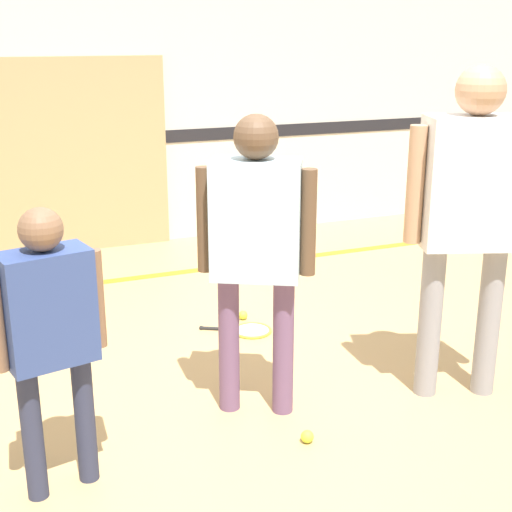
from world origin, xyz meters
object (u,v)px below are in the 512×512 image
(person_student_right, at_px, (470,200))
(tennis_ball_by_spare_racket, at_px, (243,315))
(person_instructor, at_px, (256,235))
(tennis_ball_near_instructor, at_px, (307,437))
(racket_spare_on_floor, at_px, (249,330))
(person_student_left, at_px, (49,323))

(person_student_right, relative_size, tennis_ball_by_spare_racket, 27.66)
(person_instructor, relative_size, tennis_ball_by_spare_racket, 24.27)
(tennis_ball_near_instructor, bearing_deg, racket_spare_on_floor, 80.25)
(person_instructor, distance_m, tennis_ball_by_spare_racket, 1.60)
(person_student_left, bearing_deg, tennis_ball_by_spare_racket, 34.24)
(person_student_right, distance_m, tennis_ball_by_spare_racket, 1.97)
(person_student_right, xyz_separation_m, racket_spare_on_floor, (-0.77, 1.24, -1.12))
(person_student_left, relative_size, tennis_ball_by_spare_racket, 19.79)
(person_student_left, bearing_deg, tennis_ball_near_instructor, -16.28)
(person_student_right, xyz_separation_m, tennis_ball_by_spare_racket, (-0.73, 1.46, -1.10))
(tennis_ball_near_instructor, height_order, tennis_ball_by_spare_racket, same)
(person_instructor, bearing_deg, person_student_left, -134.85)
(person_student_right, xyz_separation_m, tennis_ball_near_instructor, (-1.01, -0.16, -1.10))
(person_student_right, bearing_deg, person_instructor, 7.27)
(person_student_left, bearing_deg, person_instructor, 4.60)
(tennis_ball_by_spare_racket, bearing_deg, person_student_right, -63.52)
(person_student_left, bearing_deg, person_student_right, -10.14)
(tennis_ball_by_spare_racket, bearing_deg, person_student_left, -133.61)
(person_student_left, relative_size, racket_spare_on_floor, 2.55)
(racket_spare_on_floor, distance_m, tennis_ball_by_spare_racket, 0.23)
(person_instructor, bearing_deg, person_student_right, 16.09)
(tennis_ball_near_instructor, distance_m, tennis_ball_by_spare_racket, 1.65)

